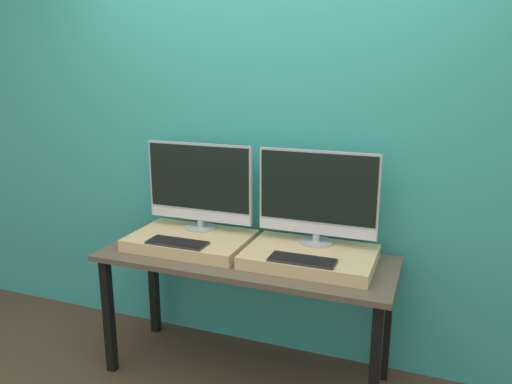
{
  "coord_description": "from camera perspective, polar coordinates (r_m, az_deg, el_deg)",
  "views": [
    {
      "loc": [
        0.96,
        -2.07,
        1.75
      ],
      "look_at": [
        0.0,
        0.47,
        1.06
      ],
      "focal_mm": 35.0,
      "sensor_mm": 36.0,
      "label": 1
    }
  ],
  "objects": [
    {
      "name": "keyboard_left",
      "position": [
        2.77,
        -8.98,
        -5.72
      ],
      "size": [
        0.34,
        0.13,
        0.01
      ],
      "color": "#2D2D2D",
      "rests_on": "wooden_riser_left"
    },
    {
      "name": "wooden_riser_left",
      "position": [
        2.91,
        -7.46,
        -5.52
      ],
      "size": [
        0.68,
        0.46,
        0.07
      ],
      "color": "#D6B77F",
      "rests_on": "workbench"
    },
    {
      "name": "wooden_riser_right",
      "position": [
        2.67,
        6.19,
        -7.37
      ],
      "size": [
        0.68,
        0.46,
        0.07
      ],
      "color": "#D6B77F",
      "rests_on": "workbench"
    },
    {
      "name": "keyboard_right",
      "position": [
        2.52,
        5.31,
        -7.73
      ],
      "size": [
        0.34,
        0.13,
        0.01
      ],
      "color": "#2D2D2D",
      "rests_on": "wooden_riser_right"
    },
    {
      "name": "wall_back",
      "position": [
        2.94,
        1.42,
        5.54
      ],
      "size": [
        8.0,
        0.04,
        2.6
      ],
      "color": "teal",
      "rests_on": "ground_plane"
    },
    {
      "name": "monitor_right",
      "position": [
        2.69,
        7.04,
        -0.41
      ],
      "size": [
        0.66,
        0.18,
        0.51
      ],
      "color": "#B2B2B7",
      "rests_on": "wooden_riser_right"
    },
    {
      "name": "workbench",
      "position": [
        2.79,
        -1.22,
        -8.99
      ],
      "size": [
        1.63,
        0.6,
        0.73
      ],
      "color": "brown",
      "rests_on": "ground_plane"
    },
    {
      "name": "monitor_left",
      "position": [
        2.94,
        -6.49,
        0.84
      ],
      "size": [
        0.66,
        0.18,
        0.51
      ],
      "color": "#B2B2B7",
      "rests_on": "wooden_riser_left"
    }
  ]
}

